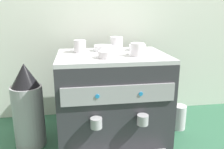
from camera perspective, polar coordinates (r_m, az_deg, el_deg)
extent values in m
plane|color=#28563D|center=(1.47, 0.00, -14.33)|extent=(4.00, 4.00, 0.00)
cube|color=silver|center=(1.64, -1.88, 6.72)|extent=(2.80, 0.03, 0.96)
cube|color=#2D2D33|center=(1.36, 0.00, -5.69)|extent=(0.60, 0.44, 0.47)
cube|color=#B7B7BC|center=(1.30, 0.00, 4.55)|extent=(0.60, 0.44, 0.02)
cube|color=#939399|center=(1.12, 1.73, -4.87)|extent=(0.55, 0.01, 0.09)
cylinder|color=#1E7AB7|center=(1.10, -3.57, -5.28)|extent=(0.02, 0.01, 0.02)
cylinder|color=#1E7AB7|center=(1.14, 6.99, -4.68)|extent=(0.02, 0.01, 0.02)
cylinder|color=#939399|center=(1.14, -3.84, -11.64)|extent=(0.06, 0.06, 0.05)
cylinder|color=#939399|center=(1.17, 7.44, -10.80)|extent=(0.06, 0.06, 0.05)
cylinder|color=white|center=(1.45, 1.07, 7.65)|extent=(0.07, 0.07, 0.08)
torus|color=white|center=(1.49, 1.66, 7.90)|extent=(0.04, 0.06, 0.06)
cylinder|color=white|center=(1.24, 6.18, 6.01)|extent=(0.07, 0.07, 0.07)
torus|color=white|center=(1.28, 6.05, 6.37)|extent=(0.02, 0.05, 0.05)
cylinder|color=white|center=(1.35, -7.80, 6.78)|extent=(0.07, 0.07, 0.07)
torus|color=white|center=(1.39, -7.91, 7.06)|extent=(0.01, 0.05, 0.05)
cylinder|color=white|center=(1.39, -2.20, 6.41)|extent=(0.11, 0.11, 0.03)
cylinder|color=white|center=(1.39, -2.20, 5.89)|extent=(0.06, 0.06, 0.01)
cylinder|color=white|center=(1.41, 6.18, 6.50)|extent=(0.10, 0.10, 0.03)
cylinder|color=white|center=(1.42, 6.16, 6.01)|extent=(0.06, 0.06, 0.01)
cylinder|color=white|center=(1.19, -1.15, 4.87)|extent=(0.09, 0.09, 0.03)
cylinder|color=white|center=(1.19, -1.15, 4.25)|extent=(0.05, 0.05, 0.01)
cylinder|color=#939399|center=(1.37, -19.49, -9.49)|extent=(0.16, 0.16, 0.34)
cone|color=black|center=(1.30, -20.41, -0.14)|extent=(0.15, 0.15, 0.12)
cylinder|color=#B7B7BC|center=(1.56, 15.89, -9.88)|extent=(0.09, 0.09, 0.15)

